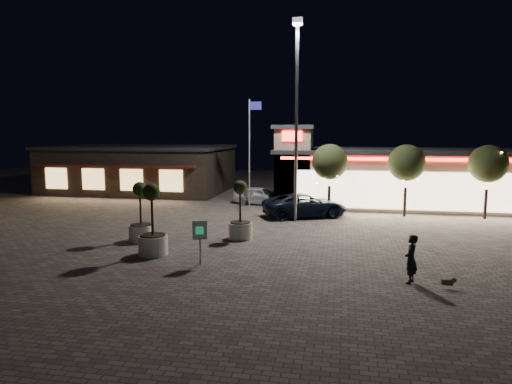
% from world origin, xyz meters
% --- Properties ---
extents(ground, '(90.00, 90.00, 0.00)m').
position_xyz_m(ground, '(0.00, 0.00, 0.00)').
color(ground, '#73695D').
rests_on(ground, ground).
extents(retail_building, '(20.40, 8.40, 6.10)m').
position_xyz_m(retail_building, '(9.51, 15.82, 2.21)').
color(retail_building, gray).
rests_on(retail_building, ground).
extents(restaurant_building, '(16.40, 11.00, 4.30)m').
position_xyz_m(restaurant_building, '(-14.00, 19.97, 2.16)').
color(restaurant_building, '#382D23').
rests_on(restaurant_building, ground).
extents(floodlight_pole, '(0.60, 0.40, 12.38)m').
position_xyz_m(floodlight_pole, '(2.00, 8.00, 7.02)').
color(floodlight_pole, gray).
rests_on(floodlight_pole, ground).
extents(flagpole, '(0.95, 0.10, 8.00)m').
position_xyz_m(flagpole, '(-1.90, 13.00, 4.74)').
color(flagpole, white).
rests_on(flagpole, ground).
extents(string_tree_a, '(2.42, 2.42, 4.79)m').
position_xyz_m(string_tree_a, '(4.00, 11.00, 3.56)').
color(string_tree_a, '#332319').
rests_on(string_tree_a, ground).
extents(string_tree_b, '(2.42, 2.42, 4.79)m').
position_xyz_m(string_tree_b, '(9.00, 11.00, 3.56)').
color(string_tree_b, '#332319').
rests_on(string_tree_b, ground).
extents(string_tree_c, '(2.42, 2.42, 4.79)m').
position_xyz_m(string_tree_c, '(14.00, 11.00, 3.56)').
color(string_tree_c, '#332319').
rests_on(string_tree_c, ground).
extents(pickup_truck, '(6.14, 4.60, 1.55)m').
position_xyz_m(pickup_truck, '(2.47, 9.55, 0.78)').
color(pickup_truck, black).
rests_on(pickup_truck, ground).
extents(white_sedan, '(4.34, 2.49, 1.39)m').
position_xyz_m(white_sedan, '(-1.39, 14.00, 0.69)').
color(white_sedan, silver).
rests_on(white_sedan, ground).
extents(pedestrian, '(0.64, 0.78, 1.84)m').
position_xyz_m(pedestrian, '(7.46, -3.12, 0.92)').
color(pedestrian, black).
rests_on(pedestrian, ground).
extents(dog, '(0.52, 0.20, 0.28)m').
position_xyz_m(dog, '(8.76, -3.51, 0.28)').
color(dog, '#59514C').
rests_on(dog, ground).
extents(planter_left, '(1.25, 1.25, 3.08)m').
position_xyz_m(planter_left, '(-5.25, 1.13, 0.95)').
color(planter_left, silver).
rests_on(planter_left, ground).
extents(planter_mid, '(1.34, 1.34, 3.30)m').
position_xyz_m(planter_mid, '(-3.58, -1.21, 1.02)').
color(planter_mid, silver).
rests_on(planter_mid, ground).
extents(planter_right, '(1.26, 1.26, 3.09)m').
position_xyz_m(planter_right, '(-0.37, 2.71, 0.95)').
color(planter_right, silver).
rests_on(planter_right, ground).
extents(valet_sign, '(0.61, 0.19, 1.87)m').
position_xyz_m(valet_sign, '(-1.00, -2.21, 1.31)').
color(valet_sign, gray).
rests_on(valet_sign, ground).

